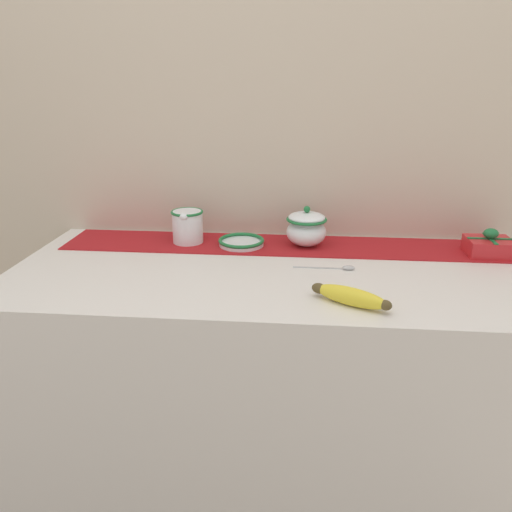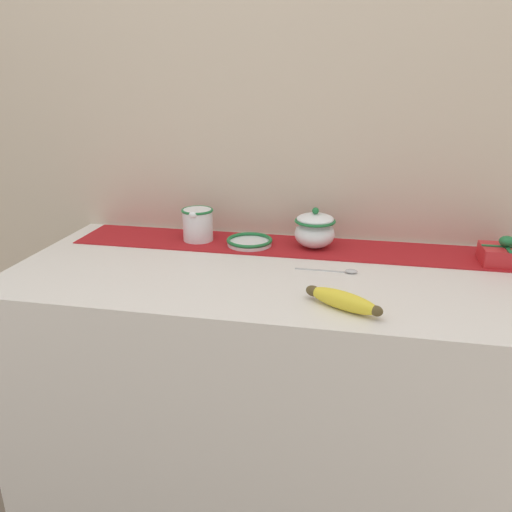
{
  "view_description": "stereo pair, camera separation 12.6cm",
  "coord_description": "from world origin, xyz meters",
  "views": [
    {
      "loc": [
        0.06,
        -1.22,
        1.37
      ],
      "look_at": [
        -0.05,
        -0.04,
        0.95
      ],
      "focal_mm": 35.0,
      "sensor_mm": 36.0,
      "label": 1
    },
    {
      "loc": [
        0.18,
        -1.21,
        1.37
      ],
      "look_at": [
        -0.05,
        -0.04,
        0.95
      ],
      "focal_mm": 35.0,
      "sensor_mm": 36.0,
      "label": 2
    }
  ],
  "objects": [
    {
      "name": "gift_box",
      "position": [
        0.59,
        0.16,
        0.92
      ],
      "size": [
        0.12,
        0.1,
        0.08
      ],
      "rotation": [
        0.0,
        0.0,
        -0.01
      ],
      "color": "red",
      "rests_on": "countertop"
    },
    {
      "name": "sugar_bowl",
      "position": [
        0.08,
        0.2,
        0.95
      ],
      "size": [
        0.12,
        0.12,
        0.12
      ],
      "color": "white",
      "rests_on": "countertop"
    },
    {
      "name": "table_runner",
      "position": [
        0.0,
        0.2,
        0.9
      ],
      "size": [
        1.29,
        0.2,
        0.0
      ],
      "primitive_type": "cube",
      "color": "#A8191E",
      "rests_on": "countertop"
    },
    {
      "name": "back_wall",
      "position": [
        0.0,
        0.33,
        1.2
      ],
      "size": [
        2.21,
        0.04,
        2.4
      ],
      "primitive_type": "cube",
      "color": "beige",
      "rests_on": "ground_plane"
    },
    {
      "name": "countertop",
      "position": [
        0.0,
        0.0,
        0.45
      ],
      "size": [
        1.41,
        0.61,
        0.9
      ],
      "primitive_type": "cube",
      "color": "silver",
      "rests_on": "ground_plane"
    },
    {
      "name": "spoon",
      "position": [
        0.17,
        0.01,
        0.9
      ],
      "size": [
        0.16,
        0.02,
        0.01
      ],
      "rotation": [
        0.0,
        0.0,
        -0.01
      ],
      "color": "#B7B7BC",
      "rests_on": "countertop"
    },
    {
      "name": "banana",
      "position": [
        0.17,
        -0.2,
        0.92
      ],
      "size": [
        0.18,
        0.12,
        0.04
      ],
      "rotation": [
        0.0,
        0.0,
        -0.51
      ],
      "color": "yellow",
      "rests_on": "countertop"
    },
    {
      "name": "cream_pitcher",
      "position": [
        -0.28,
        0.2,
        0.95
      ],
      "size": [
        0.1,
        0.11,
        0.1
      ],
      "color": "white",
      "rests_on": "countertop"
    },
    {
      "name": "small_dish",
      "position": [
        -0.12,
        0.18,
        0.91
      ],
      "size": [
        0.14,
        0.14,
        0.02
      ],
      "color": "white",
      "rests_on": "countertop"
    }
  ]
}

